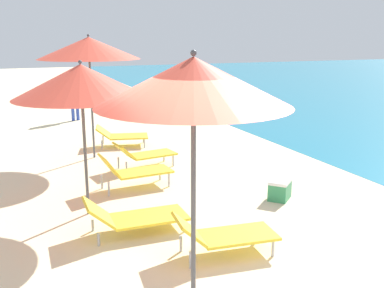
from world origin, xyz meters
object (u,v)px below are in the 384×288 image
umbrella_second (81,81)px  person_walking_near (74,93)px  lounger_farthest_shoreside (121,135)px  cooler_box (280,189)px  lounger_second_shoreside (133,171)px  umbrella_farthest (89,48)px  umbrella_nearest (193,82)px  lounger_nearest_shoreside (223,234)px  lounger_second_inland (134,216)px  lounger_farthest_inland (144,154)px

umbrella_second → person_walking_near: 8.84m
lounger_farthest_shoreside → cooler_box: bearing=-57.5°
lounger_second_shoreside → umbrella_second: bearing=-140.9°
umbrella_farthest → person_walking_near: bearing=86.5°
lounger_second_shoreside → cooler_box: size_ratio=2.50×
umbrella_second → lounger_farthest_shoreside: size_ratio=1.70×
umbrella_nearest → umbrella_farthest: umbrella_farthest is taller
lounger_nearest_shoreside → lounger_farthest_shoreside: 6.57m
lounger_nearest_shoreside → lounger_second_shoreside: size_ratio=1.02×
lounger_second_inland → lounger_farthest_inland: lounger_farthest_inland is taller
lounger_nearest_shoreside → lounger_farthest_shoreside: (0.23, 6.56, -0.01)m
umbrella_second → lounger_second_shoreside: umbrella_second is taller
lounger_nearest_shoreside → lounger_farthest_inland: bearing=93.6°
lounger_second_shoreside → umbrella_farthest: bearing=92.4°
lounger_second_shoreside → lounger_nearest_shoreside: bearing=-87.1°
lounger_farthest_shoreside → cooler_box: size_ratio=2.63×
lounger_farthest_shoreside → lounger_second_inland: bearing=-87.6°
person_walking_near → lounger_second_shoreside: bearing=170.1°
lounger_nearest_shoreside → cooler_box: lounger_nearest_shoreside is taller
umbrella_nearest → cooler_box: (2.77, 2.60, -2.27)m
lounger_farthest_shoreside → cooler_box: 5.31m
lounger_nearest_shoreside → lounger_farthest_inland: 4.37m
lounger_farthest_shoreside → person_walking_near: bearing=111.9°
lounger_second_inland → cooler_box: lounger_second_inland is taller
umbrella_second → umbrella_farthest: 3.62m
lounger_second_shoreside → lounger_farthest_shoreside: size_ratio=0.95×
cooler_box → lounger_nearest_shoreside: bearing=-141.2°
umbrella_second → umbrella_farthest: (0.76, 3.52, 0.41)m
umbrella_farthest → lounger_farthest_shoreside: (0.89, 0.90, -2.30)m
umbrella_nearest → umbrella_second: umbrella_nearest is taller
lounger_nearest_shoreside → person_walking_near: bearing=98.1°
umbrella_nearest → umbrella_second: bearing=99.4°
person_walking_near → lounger_second_inland: bearing=167.1°
lounger_second_shoreside → cooler_box: lounger_second_shoreside is taller
lounger_nearest_shoreside → lounger_second_shoreside: 3.14m
umbrella_nearest → umbrella_second: 3.28m
lounger_second_inland → person_walking_near: (0.56, 9.68, 0.69)m
umbrella_second → lounger_second_inland: (0.51, -0.99, -1.92)m
umbrella_nearest → lounger_nearest_shoreside: 2.56m
lounger_second_inland → cooler_box: bearing=9.1°
umbrella_second → person_walking_near: (1.07, 8.69, -1.23)m
lounger_nearest_shoreside → lounger_farthest_inland: (0.20, 4.36, 0.02)m
umbrella_second → lounger_farthest_shoreside: (1.65, 4.42, -1.89)m
umbrella_nearest → person_walking_near: (0.54, 11.91, -1.50)m
lounger_second_inland → umbrella_farthest: bearing=88.5°
lounger_farthest_shoreside → lounger_farthest_inland: bearing=-76.4°
lounger_nearest_shoreside → umbrella_nearest: bearing=-123.0°
umbrella_nearest → lounger_nearest_shoreside: size_ratio=1.92×
lounger_farthest_shoreside → person_walking_near: person_walking_near is taller
umbrella_second → lounger_farthest_inland: (1.62, 2.23, -1.86)m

